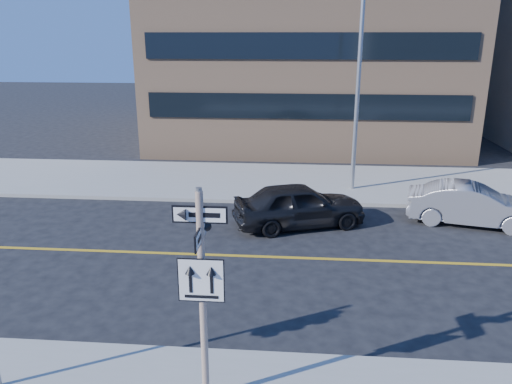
# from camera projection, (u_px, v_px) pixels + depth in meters

# --- Properties ---
(ground) EXTENTS (120.00, 120.00, 0.00)m
(ground) POSITION_uv_depth(u_px,v_px,m) (226.00, 329.00, 11.63)
(ground) COLOR black
(ground) RESTS_ON ground
(sign_pole) EXTENTS (0.92, 0.92, 4.06)m
(sign_pole) POSITION_uv_depth(u_px,v_px,m) (202.00, 287.00, 8.51)
(sign_pole) COLOR beige
(sign_pole) RESTS_ON near_sidewalk
(parked_car_a) EXTENTS (3.27, 4.98, 1.58)m
(parked_car_a) POSITION_uv_depth(u_px,v_px,m) (299.00, 205.00, 17.64)
(parked_car_a) COLOR black
(parked_car_a) RESTS_ON ground
(parked_car_b) EXTENTS (2.55, 4.69, 1.47)m
(parked_car_b) POSITION_uv_depth(u_px,v_px,m) (472.00, 205.00, 17.83)
(parked_car_b) COLOR gray
(parked_car_b) RESTS_ON ground
(streetlight_a) EXTENTS (0.55, 2.25, 8.00)m
(streetlight_a) POSITION_uv_depth(u_px,v_px,m) (359.00, 81.00, 20.10)
(streetlight_a) COLOR gray
(streetlight_a) RESTS_ON far_sidewalk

